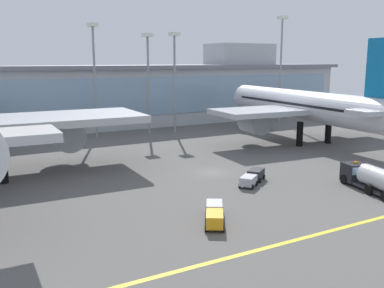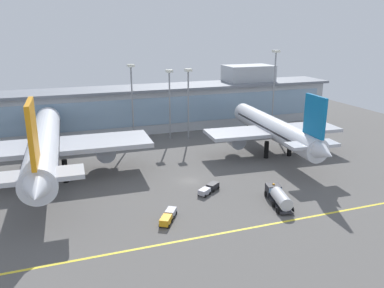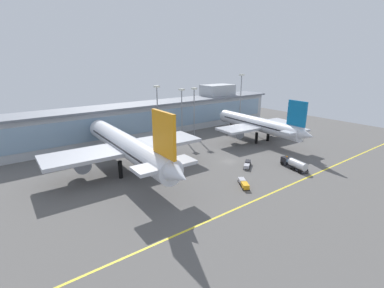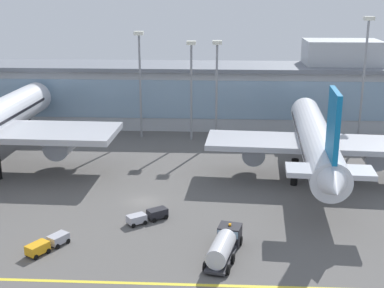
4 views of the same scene
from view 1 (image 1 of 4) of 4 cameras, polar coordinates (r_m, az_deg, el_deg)
name	(u,v)px [view 1 (image 1 of 4)]	position (r m, az deg, el deg)	size (l,w,h in m)	color
ground_plane	(212,172)	(57.27, 2.66, -3.77)	(180.00, 180.00, 0.00)	#5B5956
taxiway_centreline_stripe	(343,228)	(41.18, 19.29, -10.39)	(144.00, 0.50, 0.01)	yellow
terminal_building	(112,94)	(96.86, -10.54, 6.46)	(126.46, 14.00, 18.71)	#ADB2B7
airliner_near_right	(305,106)	(80.11, 14.64, 4.84)	(34.76, 48.65, 17.73)	black
fuel_tanker_truck	(372,178)	(53.11, 22.62, -4.13)	(4.65, 9.36, 2.90)	black
baggage_tug_near	(253,177)	(52.55, 8.01, -4.33)	(5.42, 4.57, 1.40)	black
service_truck_far	(214,214)	(40.01, 2.99, -9.19)	(4.31, 5.55, 1.40)	black
apron_light_mast_west	(175,66)	(87.19, -2.32, 10.23)	(1.80, 1.80, 19.99)	gray
apron_light_mast_centre	(281,54)	(103.59, 11.69, 11.51)	(1.80, 1.80, 24.45)	gray
apron_light_mast_east	(148,67)	(86.58, -5.82, 10.08)	(1.80, 1.80, 19.72)	gray
apron_light_mast_far_east	(94,62)	(84.44, -12.81, 10.48)	(1.80, 1.80, 21.38)	gray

